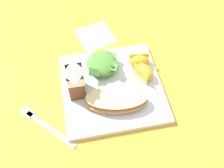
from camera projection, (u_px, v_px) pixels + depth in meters
ground at (112, 89)px, 0.77m from camera, size 3.00×3.00×0.00m
white_plate at (112, 88)px, 0.76m from camera, size 0.28×0.28×0.02m
cheesy_pizza_bread at (116, 100)px, 0.70m from camera, size 0.11×0.18×0.04m
green_salad_pile at (102, 63)px, 0.77m from camera, size 0.10×0.10×0.04m
milk_carton at (75, 80)px, 0.69m from camera, size 0.06×0.05×0.11m
orange_wedge_front at (145, 72)px, 0.76m from camera, size 0.07×0.06×0.04m
orange_wedge_middle at (139, 61)px, 0.78m from camera, size 0.05×0.06×0.04m
paper_napkin at (95, 36)px, 0.89m from camera, size 0.13×0.13×0.00m
metal_fork at (43, 124)px, 0.70m from camera, size 0.15×0.14×0.01m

